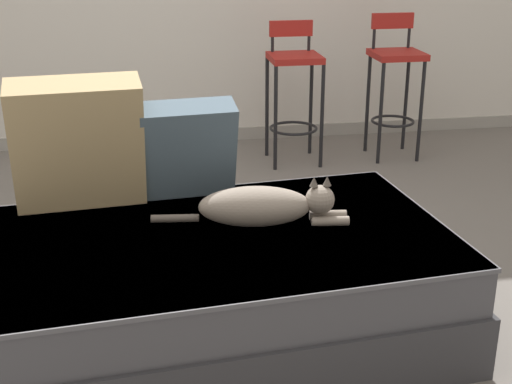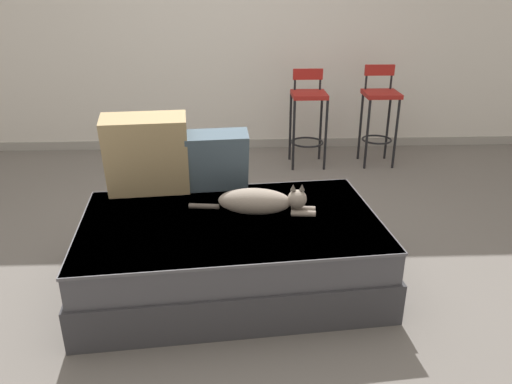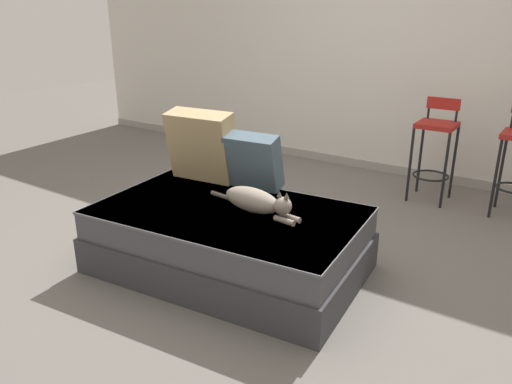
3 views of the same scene
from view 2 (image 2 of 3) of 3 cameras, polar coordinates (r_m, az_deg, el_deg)
name	(u,v)px [view 2 (image 2 of 3)]	position (r m, az deg, el deg)	size (l,w,h in m)	color
ground_plane	(232,249)	(3.38, -2.77, -6.56)	(16.00, 16.00, 0.00)	#66605B
wall_back_panel	(230,20)	(5.20, -2.99, 19.04)	(8.00, 0.10, 2.60)	silver
wall_baseboard_trim	(232,144)	(5.38, -2.72, 5.55)	(8.00, 0.02, 0.09)	gray
couch	(231,251)	(2.93, -2.88, -6.76)	(1.79, 1.19, 0.43)	#353539
throw_pillow_corner	(147,155)	(3.12, -12.38, 4.18)	(0.52, 0.31, 0.52)	tan
throw_pillow_middle	(217,160)	(3.13, -4.50, 3.61)	(0.41, 0.26, 0.41)	#4C6070
cat	(260,201)	(2.86, 0.46, -1.08)	(0.74, 0.22, 0.19)	gray
bar_stool_near_window	(308,110)	(4.78, 5.99, 9.34)	(0.32, 0.32, 0.90)	black
bar_stool_by_doorway	(380,107)	(4.92, 13.94, 9.42)	(0.32, 0.32, 0.93)	black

